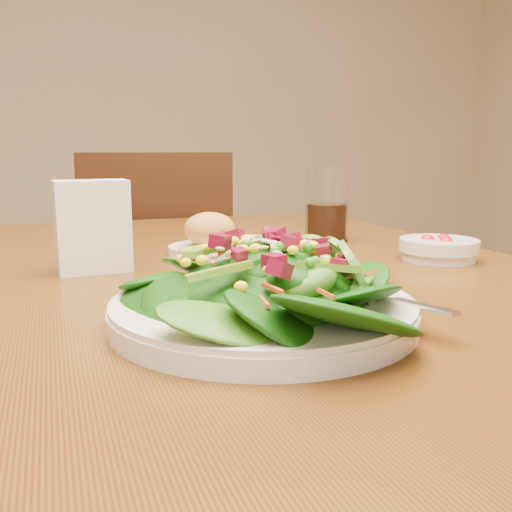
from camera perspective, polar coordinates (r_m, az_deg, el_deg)
name	(u,v)px	position (r m, az deg, el deg)	size (l,w,h in m)	color
dining_table	(259,341)	(0.85, 0.30, -8.45)	(0.90, 1.40, 0.75)	#5B3810
chair_far	(161,300)	(1.71, -9.52, -4.41)	(0.50, 0.50, 0.92)	black
salad_plate	(272,291)	(0.58, 1.66, -3.50)	(0.31, 0.31, 0.09)	white
bread_plate	(210,237)	(0.97, -4.64, 1.92)	(0.14, 0.14, 0.07)	white
tomato_bowl	(439,249)	(0.96, 17.80, 0.68)	(0.12, 0.12, 0.04)	white
drinking_glass	(327,209)	(1.11, 7.10, 4.67)	(0.08, 0.08, 0.15)	silver
napkin_holder	(93,224)	(0.85, -16.02, 3.11)	(0.11, 0.06, 0.13)	white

